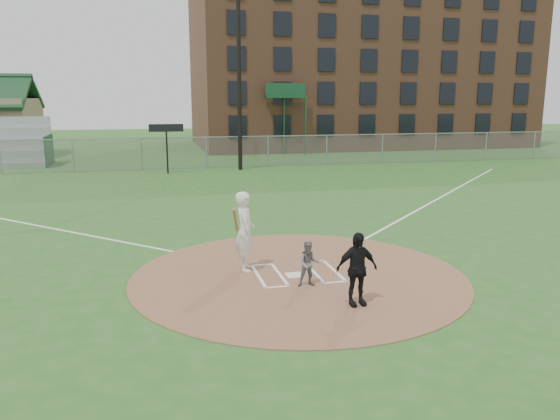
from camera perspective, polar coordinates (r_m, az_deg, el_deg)
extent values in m
plane|color=#285A1E|center=(13.89, 1.94, -6.88)|extent=(140.00, 140.00, 0.00)
cylinder|color=#916244|center=(13.88, 1.94, -6.85)|extent=(8.40, 8.40, 0.02)
cube|color=white|center=(13.82, 1.52, -6.83)|extent=(0.42, 0.42, 0.03)
cube|color=white|center=(25.43, 16.26, 1.18)|extent=(17.04, 17.04, 0.01)
cube|color=white|center=(22.80, -27.10, -0.81)|extent=(17.04, 17.04, 0.01)
imported|color=slate|center=(12.97, 3.04, -5.63)|extent=(0.58, 0.48, 1.09)
imported|color=black|center=(11.83, 8.02, -6.12)|extent=(0.97, 0.46, 1.61)
cube|color=white|center=(13.80, -2.26, -6.90)|extent=(0.08, 1.80, 0.01)
cube|color=white|center=(13.91, -0.03, -6.74)|extent=(0.08, 1.80, 0.01)
cube|color=white|center=(14.69, -1.88, -5.74)|extent=(0.62, 0.08, 0.01)
cube|color=white|center=(13.02, -0.26, -8.04)|extent=(0.62, 0.08, 0.01)
cube|color=white|center=(14.30, 5.67, -6.28)|extent=(0.08, 1.80, 0.01)
cube|color=white|center=(14.14, 3.55, -6.46)|extent=(0.08, 1.80, 0.01)
cube|color=white|center=(15.03, 3.53, -5.35)|extent=(0.62, 0.08, 0.01)
cube|color=white|center=(13.41, 5.79, -7.51)|extent=(0.62, 0.08, 0.01)
imported|color=white|center=(14.02, -3.69, -2.24)|extent=(0.55, 0.79, 2.07)
cylinder|color=brown|center=(13.50, -4.67, -1.07)|extent=(0.24, 0.59, 0.70)
cube|color=slate|center=(35.03, -7.69, 5.93)|extent=(56.00, 0.03, 2.00)
cube|color=gray|center=(34.95, -7.74, 7.56)|extent=(56.00, 0.06, 0.06)
cube|color=gray|center=(35.03, -7.69, 5.93)|extent=(56.08, 0.08, 2.00)
cube|color=#194728|center=(39.57, -22.98, 5.76)|extent=(0.08, 3.20, 2.00)
cube|color=brown|center=(54.41, 7.82, 14.76)|extent=(30.00, 16.00, 15.00)
cube|color=black|center=(46.94, 11.38, 15.04)|extent=(26.60, 0.10, 12.20)
cube|color=#194728|center=(43.33, 0.58, 11.73)|extent=(3.20, 1.00, 0.15)
cube|color=#194728|center=(43.87, 0.41, 8.79)|extent=(0.12, 0.12, 4.50)
cube|color=#194728|center=(43.34, 2.67, 8.74)|extent=(0.12, 0.12, 4.50)
cube|color=#194728|center=(43.33, 0.58, 12.46)|extent=(3.20, 0.08, 1.00)
cylinder|color=black|center=(34.18, -4.31, 14.25)|extent=(0.26, 0.26, 12.00)
cylinder|color=black|center=(33.05, -11.72, 5.98)|extent=(0.10, 0.10, 2.60)
cube|color=black|center=(32.95, -11.82, 8.40)|extent=(2.00, 0.10, 0.45)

